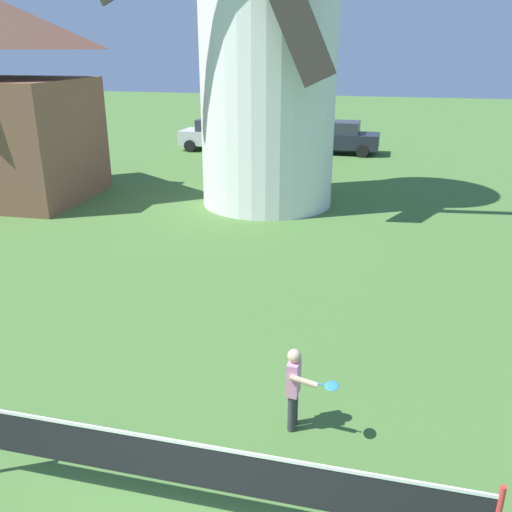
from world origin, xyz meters
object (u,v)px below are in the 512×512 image
player_far (295,385)px  parked_car_silver (222,135)px  parked_car_black (333,137)px  tennis_net (212,469)px  windmill (268,12)px

player_far → parked_car_silver: bearing=109.7°
player_far → parked_car_silver: 22.10m
player_far → parked_car_black: parked_car_black is taller
player_far → parked_car_black: 21.53m
tennis_net → parked_car_black: (-1.32, 23.22, 0.12)m
windmill → tennis_net: windmill is taller
windmill → parked_car_silver: 11.55m
tennis_net → parked_car_black: 23.26m
windmill → tennis_net: (2.40, -13.24, -5.26)m
windmill → parked_car_silver: (-4.46, 9.34, -5.14)m
windmill → player_far: bearing=-75.3°
player_far → parked_car_silver: size_ratio=0.29×
windmill → parked_car_black: 11.28m
tennis_net → parked_car_black: size_ratio=1.31×
parked_car_silver → parked_car_black: 5.58m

